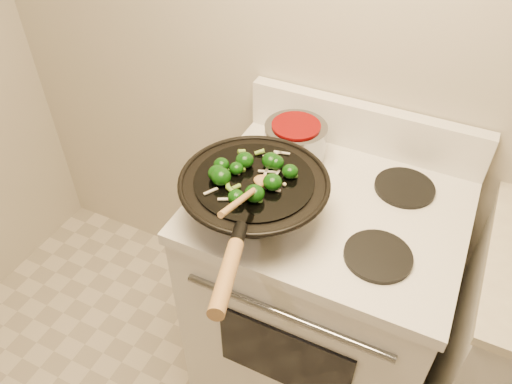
% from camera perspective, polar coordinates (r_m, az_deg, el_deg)
% --- Properties ---
extents(stove, '(0.78, 0.67, 1.08)m').
position_cam_1_polar(stove, '(1.82, 7.19, -11.49)').
color(stove, white).
rests_on(stove, ground).
extents(wok, '(0.41, 0.67, 0.20)m').
position_cam_1_polar(wok, '(1.37, -0.25, -0.45)').
color(wok, black).
rests_on(wok, stove).
extents(stirfry, '(0.22, 0.26, 0.05)m').
position_cam_1_polar(stirfry, '(1.32, -0.84, 2.10)').
color(stirfry, '#0B3308').
rests_on(stirfry, wok).
extents(wooden_spoon, '(0.06, 0.28, 0.11)m').
position_cam_1_polar(wooden_spoon, '(1.24, -0.30, 0.22)').
color(wooden_spoon, '#A1733F').
rests_on(wooden_spoon, wok).
extents(saucepan, '(0.20, 0.32, 0.12)m').
position_cam_1_polar(saucepan, '(1.59, 4.47, 5.92)').
color(saucepan, gray).
rests_on(saucepan, stove).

